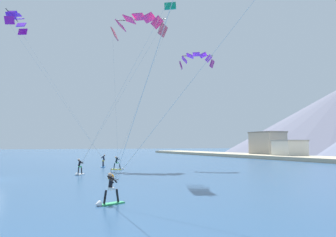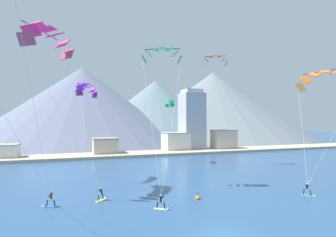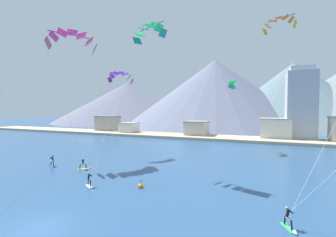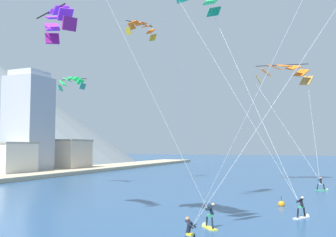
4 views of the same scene
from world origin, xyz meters
TOP-DOWN VIEW (x-y plane):
  - kitesurfer_near_lead at (-8.44, 13.28)m, footprint 1.56×1.46m
  - kitesurfer_near_trail at (16.28, 6.36)m, footprint 1.12×1.74m
  - kitesurfer_mid_center at (-14.18, 12.73)m, footprint 1.78×0.90m
  - kitesurfer_far_left at (-2.66, 7.81)m, footprint 1.70×1.24m
  - parafoil_kite_near_lead at (-14.81, 17.69)m, footprint 9.15×8.27m
  - parafoil_kite_mid_center at (-17.89, 1.66)m, footprint 6.66×12.33m
  - parafoil_kite_distant_high_outer at (-9.86, 24.32)m, footprint 3.51×4.54m
  - race_marker_buoy at (2.45, 9.80)m, footprint 0.56×0.56m
  - shore_building_quay_east at (-37.79, 56.59)m, footprint 8.40×5.25m
  - shore_building_old_town at (-27.02, 54.03)m, footprint 5.56×5.30m

SIDE VIEW (x-z plane):
  - race_marker_buoy at x=2.45m, z-range -0.35..0.67m
  - kitesurfer_near_trail at x=16.28m, z-range -0.38..1.27m
  - kitesurfer_far_left at x=-2.66m, z-range -0.38..1.28m
  - kitesurfer_near_lead at x=-8.44m, z-range -0.36..1.30m
  - kitesurfer_mid_center at x=-14.18m, z-range -0.36..1.39m
  - shore_building_old_town at x=-27.02m, z-range 0.01..3.88m
  - shore_building_quay_east at x=-37.79m, z-range 0.01..5.96m
  - parafoil_kite_distant_high_outer at x=-9.86m, z-range 13.46..15.61m
  - parafoil_kite_mid_center at x=-17.89m, z-range 9.85..28.86m
  - parafoil_kite_near_lead at x=-14.81m, z-range 9.97..30.06m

